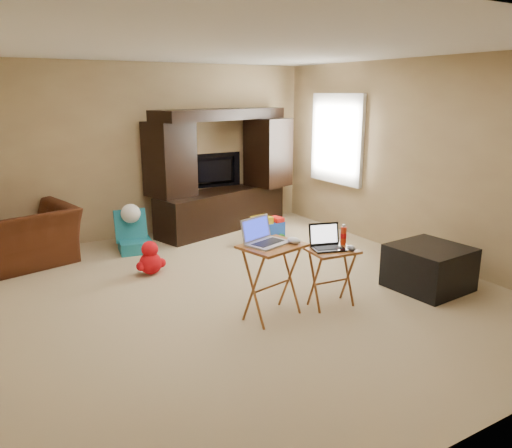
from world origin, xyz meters
TOP-DOWN VIEW (x-y plane):
  - floor at (0.00, 0.00)m, footprint 5.50×5.50m
  - ceiling at (0.00, 0.00)m, footprint 5.50×5.50m
  - wall_back at (0.00, 2.75)m, footprint 5.00×0.00m
  - wall_front at (0.00, -2.75)m, footprint 5.00×0.00m
  - wall_right at (2.50, 0.00)m, footprint 0.00×5.50m
  - window_pane at (2.48, 1.55)m, footprint 0.00×1.20m
  - window_frame at (2.46, 1.55)m, footprint 0.06×1.14m
  - entertainment_center at (0.96, 2.44)m, footprint 2.32×1.17m
  - television at (0.96, 2.66)m, footprint 0.94×0.15m
  - recliner at (-1.91, 2.15)m, footprint 1.31×1.21m
  - child_rocker at (-0.59, 1.98)m, footprint 0.49×0.54m
  - plush_toy at (-0.70, 1.05)m, footprint 0.37×0.31m
  - push_toy at (1.21, 1.52)m, footprint 0.53×0.40m
  - ottoman at (1.76, -0.93)m, footprint 0.79×0.79m
  - tray_table_left at (-0.10, -0.66)m, footprint 0.64×0.56m
  - tray_table_right at (0.55, -0.75)m, footprint 0.49×0.41m
  - laptop_left at (-0.13, -0.63)m, footprint 0.45×0.41m
  - laptop_right at (0.51, -0.73)m, footprint 0.37×0.34m
  - mouse_left at (0.09, -0.73)m, footprint 0.12×0.16m
  - mouse_right at (0.68, -0.87)m, footprint 0.10×0.13m
  - water_bottle at (0.75, -0.67)m, footprint 0.06×0.06m

SIDE VIEW (x-z plane):
  - floor at x=0.00m, z-range 0.00..0.00m
  - push_toy at x=1.21m, z-range 0.00..0.37m
  - plush_toy at x=-0.70m, z-range 0.00..0.41m
  - ottoman at x=1.76m, z-range 0.00..0.47m
  - child_rocker at x=-0.59m, z-range 0.00..0.56m
  - tray_table_right at x=0.55m, z-range 0.00..0.59m
  - tray_table_left at x=-0.10m, z-range 0.00..0.72m
  - recliner at x=-1.91m, z-range 0.00..0.72m
  - mouse_right at x=0.68m, z-range 0.59..0.64m
  - water_bottle at x=0.75m, z-range 0.59..0.77m
  - laptop_right at x=0.51m, z-range 0.59..0.83m
  - mouse_left at x=0.09m, z-range 0.72..0.78m
  - laptop_left at x=-0.13m, z-range 0.72..0.96m
  - television at x=0.96m, z-range 0.61..1.15m
  - entertainment_center at x=0.96m, z-range 0.00..1.84m
  - wall_back at x=0.00m, z-range -1.25..3.75m
  - wall_front at x=0.00m, z-range -1.25..3.75m
  - wall_right at x=2.50m, z-range -1.50..4.00m
  - window_pane at x=2.48m, z-range 0.80..2.00m
  - window_frame at x=2.46m, z-range 0.73..2.07m
  - ceiling at x=0.00m, z-range 2.50..2.50m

